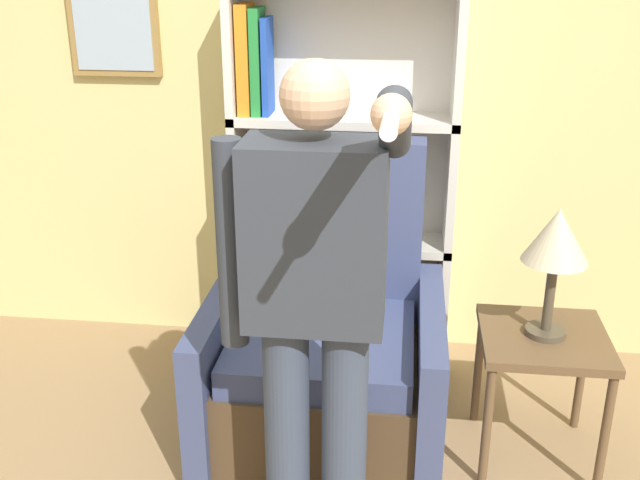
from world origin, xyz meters
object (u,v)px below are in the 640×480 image
at_px(bookcase, 326,180).
at_px(person_standing, 314,300).
at_px(armchair, 326,351).
at_px(side_table, 543,353).
at_px(table_lamp, 556,242).

xyz_separation_m(bookcase, person_standing, (0.13, -1.43, 0.05)).
bearing_deg(bookcase, person_standing, -84.86).
bearing_deg(armchair, side_table, -6.63).
bearing_deg(table_lamp, armchair, 173.37).
bearing_deg(armchair, bookcase, 96.75).
bearing_deg(side_table, table_lamp, 63.43).
relative_size(bookcase, person_standing, 1.08).
height_order(person_standing, table_lamp, person_standing).
bearing_deg(side_table, person_standing, -142.24).
bearing_deg(side_table, bookcase, 140.68).
bearing_deg(side_table, armchair, 173.37).
height_order(armchair, table_lamp, armchair).
distance_m(bookcase, person_standing, 1.44).
height_order(armchair, person_standing, person_standing).
distance_m(side_table, table_lamp, 0.48).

